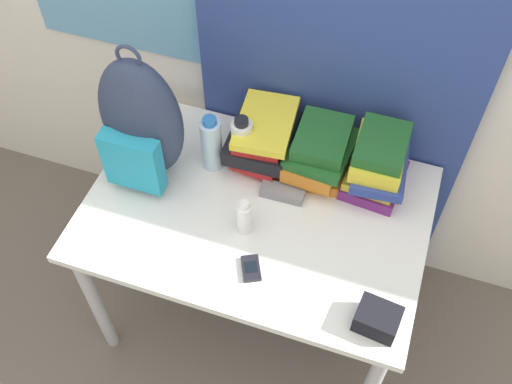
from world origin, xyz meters
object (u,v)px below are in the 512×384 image
at_px(backpack, 141,124).
at_px(water_bottle, 211,144).
at_px(book_stack_left, 264,137).
at_px(sports_bottle, 242,144).
at_px(sunscreen_bottle, 244,218).
at_px(cell_phone, 251,268).
at_px(book_stack_center, 319,153).
at_px(camera_pouch, 377,319).
at_px(book_stack_right, 378,163).
at_px(sunglasses_case, 282,192).

distance_m(backpack, water_bottle, 0.25).
distance_m(book_stack_left, sports_bottle, 0.09).
bearing_deg(water_bottle, sports_bottle, 16.43).
distance_m(sunscreen_bottle, cell_phone, 0.16).
relative_size(book_stack_center, cell_phone, 2.58).
relative_size(sunscreen_bottle, camera_pouch, 1.08).
xyz_separation_m(book_stack_left, cell_phone, (0.11, -0.46, -0.09)).
distance_m(book_stack_right, sports_bottle, 0.46).
bearing_deg(cell_phone, sports_bottle, 113.05).
xyz_separation_m(backpack, sunglasses_case, (0.47, 0.04, -0.22)).
height_order(backpack, book_stack_left, backpack).
distance_m(backpack, book_stack_left, 0.43).
xyz_separation_m(water_bottle, camera_pouch, (0.67, -0.42, -0.07)).
xyz_separation_m(book_stack_left, sunglasses_case, (0.12, -0.15, -0.08)).
bearing_deg(sports_bottle, book_stack_right, 8.76).
bearing_deg(backpack, cell_phone, -29.96).
bearing_deg(water_bottle, book_stack_center, 14.58).
xyz_separation_m(backpack, book_stack_right, (0.75, 0.19, -0.13)).
bearing_deg(sunscreen_bottle, book_stack_right, 42.36).
bearing_deg(book_stack_right, sports_bottle, -171.24).
distance_m(book_stack_left, camera_pouch, 0.73).
bearing_deg(book_stack_center, camera_pouch, -58.32).
xyz_separation_m(backpack, cell_phone, (0.47, -0.27, -0.23)).
bearing_deg(backpack, camera_pouch, -20.47).
height_order(book_stack_left, sports_bottle, sports_bottle).
height_order(book_stack_left, camera_pouch, book_stack_left).
relative_size(book_stack_right, cell_phone, 2.70).
height_order(backpack, sunscreen_bottle, backpack).
distance_m(book_stack_left, cell_phone, 0.48).
bearing_deg(book_stack_right, book_stack_left, -179.76).
xyz_separation_m(backpack, sports_bottle, (0.30, 0.12, -0.12)).
xyz_separation_m(book_stack_right, camera_pouch, (0.12, -0.52, -0.07)).
bearing_deg(camera_pouch, backpack, 159.53).
height_order(backpack, book_stack_center, backpack).
bearing_deg(camera_pouch, sunscreen_bottle, 157.83).
height_order(sports_bottle, sunscreen_bottle, sports_bottle).
distance_m(sports_bottle, cell_phone, 0.44).
distance_m(water_bottle, camera_pouch, 0.80).
relative_size(book_stack_left, water_bottle, 1.25).
height_order(backpack, book_stack_right, backpack).
distance_m(book_stack_center, water_bottle, 0.37).
height_order(water_bottle, sunscreen_bottle, water_bottle).
height_order(cell_phone, camera_pouch, camera_pouch).
xyz_separation_m(book_stack_right, sunscreen_bottle, (-0.36, -0.33, -0.04)).
bearing_deg(sunscreen_bottle, sports_bottle, 110.94).
xyz_separation_m(sunscreen_bottle, sunglasses_case, (0.08, 0.17, -0.05)).
distance_m(sports_bottle, sunglasses_case, 0.21).
relative_size(book_stack_right, camera_pouch, 2.10).
bearing_deg(book_stack_right, water_bottle, -169.83).
xyz_separation_m(book_stack_left, sports_bottle, (-0.06, -0.07, 0.01)).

